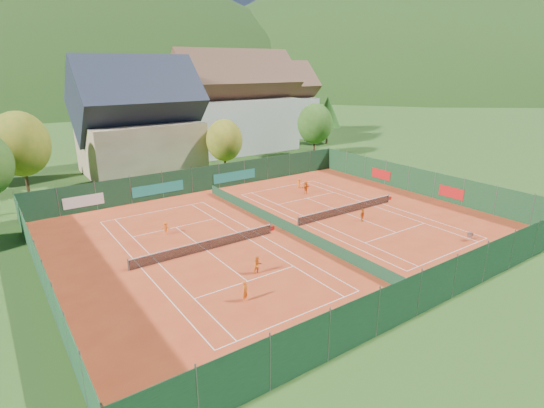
{
  "coord_description": "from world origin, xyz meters",
  "views": [
    {
      "loc": [
        -21.94,
        -29.33,
        14.59
      ],
      "look_at": [
        0.0,
        2.0,
        2.0
      ],
      "focal_mm": 28.0,
      "sensor_mm": 36.0,
      "label": 1
    }
  ],
  "objects_px": {
    "hotel_block_b": "(274,105)",
    "player_right_far_a": "(299,183)",
    "chalet": "(139,125)",
    "hotel_block_a": "(235,108)",
    "player_right_far_b": "(306,188)",
    "ball_hopper": "(470,235)",
    "player_left_far": "(166,228)",
    "player_right_near": "(362,215)",
    "player_left_mid": "(258,265)",
    "player_left_near": "(245,291)"
  },
  "relations": [
    {
      "from": "hotel_block_a",
      "to": "player_left_near",
      "type": "distance_m",
      "value": 51.77
    },
    {
      "from": "hotel_block_b",
      "to": "player_right_far_b",
      "type": "relative_size",
      "value": 11.13
    },
    {
      "from": "hotel_block_a",
      "to": "hotel_block_b",
      "type": "bearing_deg",
      "value": 29.74
    },
    {
      "from": "chalet",
      "to": "hotel_block_b",
      "type": "relative_size",
      "value": 0.94
    },
    {
      "from": "ball_hopper",
      "to": "player_right_near",
      "type": "height_order",
      "value": "player_right_near"
    },
    {
      "from": "player_right_near",
      "to": "player_right_far_b",
      "type": "distance_m",
      "value": 10.46
    },
    {
      "from": "hotel_block_b",
      "to": "player_left_far",
      "type": "relative_size",
      "value": 14.19
    },
    {
      "from": "hotel_block_a",
      "to": "player_left_mid",
      "type": "relative_size",
      "value": 15.55
    },
    {
      "from": "hotel_block_b",
      "to": "player_right_far_a",
      "type": "height_order",
      "value": "hotel_block_b"
    },
    {
      "from": "ball_hopper",
      "to": "player_left_far",
      "type": "relative_size",
      "value": 0.66
    },
    {
      "from": "hotel_block_b",
      "to": "player_left_far",
      "type": "xyz_separation_m",
      "value": [
        -39.4,
        -38.72,
        -6.01
      ]
    },
    {
      "from": "player_left_near",
      "to": "hotel_block_a",
      "type": "bearing_deg",
      "value": 30.14
    },
    {
      "from": "player_right_far_a",
      "to": "hotel_block_b",
      "type": "bearing_deg",
      "value": -148.83
    },
    {
      "from": "player_right_near",
      "to": "player_left_mid",
      "type": "bearing_deg",
      "value": 176.77
    },
    {
      "from": "chalet",
      "to": "player_left_near",
      "type": "relative_size",
      "value": 11.19
    },
    {
      "from": "player_left_far",
      "to": "hotel_block_a",
      "type": "bearing_deg",
      "value": -99.11
    },
    {
      "from": "hotel_block_b",
      "to": "hotel_block_a",
      "type": "bearing_deg",
      "value": -150.26
    },
    {
      "from": "chalet",
      "to": "hotel_block_b",
      "type": "height_order",
      "value": "chalet"
    },
    {
      "from": "hotel_block_b",
      "to": "player_left_mid",
      "type": "relative_size",
      "value": 12.44
    },
    {
      "from": "player_right_near",
      "to": "player_right_far_a",
      "type": "distance_m",
      "value": 12.91
    },
    {
      "from": "ball_hopper",
      "to": "player_left_mid",
      "type": "relative_size",
      "value": 0.58
    },
    {
      "from": "hotel_block_b",
      "to": "chalet",
      "type": "bearing_deg",
      "value": -157.01
    },
    {
      "from": "player_left_near",
      "to": "player_left_mid",
      "type": "distance_m",
      "value": 3.84
    },
    {
      "from": "player_left_mid",
      "to": "player_right_near",
      "type": "relative_size",
      "value": 1.08
    },
    {
      "from": "hotel_block_b",
      "to": "player_left_near",
      "type": "distance_m",
      "value": 66.01
    },
    {
      "from": "hotel_block_a",
      "to": "player_right_near",
      "type": "bearing_deg",
      "value": -102.3
    },
    {
      "from": "hotel_block_a",
      "to": "hotel_block_b",
      "type": "relative_size",
      "value": 1.25
    },
    {
      "from": "ball_hopper",
      "to": "player_left_near",
      "type": "distance_m",
      "value": 21.41
    },
    {
      "from": "player_right_far_b",
      "to": "hotel_block_b",
      "type": "bearing_deg",
      "value": -124.19
    },
    {
      "from": "player_right_far_a",
      "to": "player_left_far",
      "type": "bearing_deg",
      "value": -13.73
    },
    {
      "from": "hotel_block_b",
      "to": "player_right_far_a",
      "type": "distance_m",
      "value": 39.79
    },
    {
      "from": "ball_hopper",
      "to": "player_right_far_b",
      "type": "height_order",
      "value": "player_right_far_b"
    },
    {
      "from": "hotel_block_a",
      "to": "player_right_far_a",
      "type": "xyz_separation_m",
      "value": [
        -6.12,
        -25.8,
        -6.77
      ]
    },
    {
      "from": "chalet",
      "to": "hotel_block_a",
      "type": "distance_m",
      "value": 19.94
    },
    {
      "from": "player_left_far",
      "to": "ball_hopper",
      "type": "bearing_deg",
      "value": 172.4
    },
    {
      "from": "player_left_mid",
      "to": "player_right_near",
      "type": "height_order",
      "value": "player_left_mid"
    },
    {
      "from": "hotel_block_b",
      "to": "player_right_near",
      "type": "xyz_separation_m",
      "value": [
        -22.39,
        -46.51,
        -5.97
      ]
    },
    {
      "from": "chalet",
      "to": "player_right_near",
      "type": "height_order",
      "value": "chalet"
    },
    {
      "from": "hotel_block_b",
      "to": "player_right_far_a",
      "type": "bearing_deg",
      "value": -120.77
    },
    {
      "from": "player_right_near",
      "to": "player_left_far",
      "type": "bearing_deg",
      "value": 139.08
    },
    {
      "from": "ball_hopper",
      "to": "player_left_far",
      "type": "bearing_deg",
      "value": 141.93
    },
    {
      "from": "hotel_block_a",
      "to": "player_right_near",
      "type": "xyz_separation_m",
      "value": [
        -8.39,
        -38.51,
        -6.74
      ]
    },
    {
      "from": "player_left_mid",
      "to": "player_right_far_a",
      "type": "relative_size",
      "value": 1.14
    },
    {
      "from": "hotel_block_a",
      "to": "player_right_far_b",
      "type": "height_order",
      "value": "hotel_block_a"
    },
    {
      "from": "player_left_mid",
      "to": "player_right_far_b",
      "type": "relative_size",
      "value": 0.89
    },
    {
      "from": "hotel_block_a",
      "to": "player_right_far_a",
      "type": "relative_size",
      "value": 17.66
    },
    {
      "from": "hotel_block_a",
      "to": "ball_hopper",
      "type": "height_order",
      "value": "hotel_block_a"
    },
    {
      "from": "player_right_far_a",
      "to": "player_right_far_b",
      "type": "relative_size",
      "value": 0.79
    },
    {
      "from": "player_left_far",
      "to": "player_left_mid",
      "type": "bearing_deg",
      "value": 133.74
    },
    {
      "from": "ball_hopper",
      "to": "player_left_mid",
      "type": "xyz_separation_m",
      "value": [
        -18.51,
        5.43,
        0.14
      ]
    }
  ]
}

